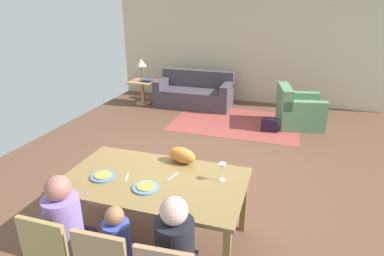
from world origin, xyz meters
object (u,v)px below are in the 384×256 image
handbag (270,125)px  dining_table (154,185)px  person_child (121,255)px  book_upper (148,80)px  wine_glass (222,168)px  plate_near_child (146,188)px  book_lower (149,80)px  person_man (69,235)px  plate_near_man (103,176)px  side_table (143,89)px  armchair (297,111)px  dining_chair_man (56,251)px  table_lamp (141,63)px  cat (182,155)px  couch (194,93)px

handbag → dining_table: bearing=-103.8°
person_child → book_upper: 5.54m
wine_glass → handbag: 3.46m
dining_table → book_upper: size_ratio=8.19×
dining_table → person_child: size_ratio=1.95×
plate_near_child → person_child: person_child is taller
book_lower → handbag: 3.17m
plate_near_child → person_man: (-0.50, -0.52, -0.26)m
plate_near_man → side_table: 4.92m
plate_near_man → armchair: size_ratio=0.25×
person_child → book_upper: size_ratio=4.20×
dining_chair_man → table_lamp: size_ratio=1.61×
cat → couch: cat is taller
dining_table → plate_near_child: plate_near_child is taller
plate_near_child → table_lamp: size_ratio=0.46×
handbag → table_lamp: bearing=164.1°
dining_table → plate_near_child: size_ratio=7.21×
couch → person_child: bearing=-79.2°
cat → handbag: bearing=91.1°
wine_glass → person_man: size_ratio=0.17×
plate_near_man → dining_chair_man: (0.00, -0.76, -0.28)m
couch → table_lamp: table_lamp is taller
wine_glass → book_upper: wine_glass is taller
cat → armchair: 3.85m
table_lamp → book_lower: table_lamp is taller
cat → book_lower: size_ratio=1.45×
couch → side_table: bearing=-168.4°
person_child → armchair: person_child is taller
book_upper → person_man: bearing=-72.4°
person_man → book_lower: person_man is taller
person_man → dining_chair_man: bearing=-89.7°
book_lower → table_lamp: bearing=-165.5°
dining_table → plate_near_man: bearing=-166.4°
dining_table → handbag: bearing=76.2°
dining_chair_man → book_upper: bearing=107.1°
person_man → book_lower: size_ratio=5.04×
dining_chair_man → table_lamp: table_lamp is taller
dining_table → wine_glass: (0.65, 0.18, 0.20)m
person_child → armchair: (1.37, 4.75, -0.11)m
dining_chair_man → book_upper: size_ratio=3.95×
book_lower → dining_chair_man: bearing=-73.1°
plate_near_child → couch: size_ratio=0.14×
book_lower → book_upper: book_upper is taller
plate_near_child → couch: couch is taller
wine_glass → armchair: wine_glass is taller
person_child → book_lower: size_ratio=4.20×
side_table → handbag: 3.30m
couch → handbag: (1.90, -1.16, -0.17)m
dining_chair_man → person_man: size_ratio=0.78×
person_child → side_table: 5.64m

